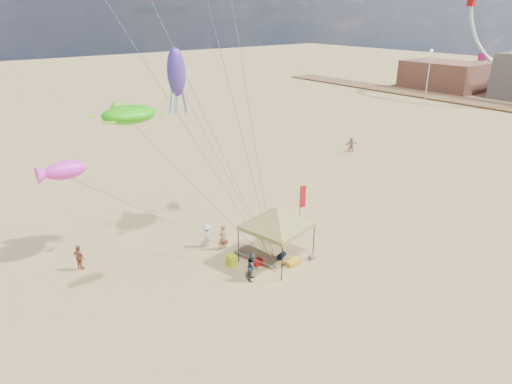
# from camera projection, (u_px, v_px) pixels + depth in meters

# --- Properties ---
(ground) EXTENTS (280.00, 280.00, 0.00)m
(ground) POSITION_uv_depth(u_px,v_px,m) (287.00, 270.00, 26.24)
(ground) COLOR tan
(ground) RESTS_ON ground
(canopy_tent) EXTENTS (6.41, 6.41, 4.04)m
(canopy_tent) POSITION_uv_depth(u_px,v_px,m) (277.00, 210.00, 26.07)
(canopy_tent) COLOR black
(canopy_tent) RESTS_ON ground
(feather_flag) EXTENTS (0.48, 0.11, 3.15)m
(feather_flag) POSITION_uv_depth(u_px,v_px,m) (302.00, 199.00, 30.69)
(feather_flag) COLOR black
(feather_flag) RESTS_ON ground
(cooler_red) EXTENTS (0.54, 0.38, 0.38)m
(cooler_red) POSITION_uv_depth(u_px,v_px,m) (258.00, 262.00, 26.68)
(cooler_red) COLOR #A3110D
(cooler_red) RESTS_ON ground
(cooler_blue) EXTENTS (0.54, 0.38, 0.38)m
(cooler_blue) POSITION_uv_depth(u_px,v_px,m) (276.00, 233.00, 30.22)
(cooler_blue) COLOR #1A14A2
(cooler_blue) RESTS_ON ground
(bag_navy) EXTENTS (0.69, 0.54, 0.36)m
(bag_navy) POSITION_uv_depth(u_px,v_px,m) (282.00, 256.00, 27.43)
(bag_navy) COLOR #0B1D33
(bag_navy) RESTS_ON ground
(bag_orange) EXTENTS (0.54, 0.69, 0.36)m
(bag_orange) POSITION_uv_depth(u_px,v_px,m) (224.00, 240.00, 29.29)
(bag_orange) COLOR #E3430C
(bag_orange) RESTS_ON ground
(chair_green) EXTENTS (0.50, 0.50, 0.70)m
(chair_green) POSITION_uv_depth(u_px,v_px,m) (285.00, 237.00, 29.27)
(chair_green) COLOR #157728
(chair_green) RESTS_ON ground
(chair_yellow) EXTENTS (0.50, 0.50, 0.70)m
(chair_yellow) POSITION_uv_depth(u_px,v_px,m) (232.00, 261.00, 26.53)
(chair_yellow) COLOR #BFD617
(chair_yellow) RESTS_ON ground
(crate_grey) EXTENTS (0.34, 0.30, 0.28)m
(crate_grey) POSITION_uv_depth(u_px,v_px,m) (312.00, 257.00, 27.31)
(crate_grey) COLOR slate
(crate_grey) RESTS_ON ground
(beach_cart) EXTENTS (0.90, 0.50, 0.24)m
(beach_cart) POSITION_uv_depth(u_px,v_px,m) (293.00, 262.00, 26.74)
(beach_cart) COLOR gold
(beach_cart) RESTS_ON ground
(person_near_a) EXTENTS (0.68, 0.50, 1.71)m
(person_near_a) POSITION_uv_depth(u_px,v_px,m) (223.00, 237.00, 28.26)
(person_near_a) COLOR #A97860
(person_near_a) RESTS_ON ground
(person_near_b) EXTENTS (1.01, 1.00, 1.64)m
(person_near_b) POSITION_uv_depth(u_px,v_px,m) (253.00, 267.00, 25.04)
(person_near_b) COLOR #323C45
(person_near_b) RESTS_ON ground
(person_near_c) EXTENTS (1.11, 0.80, 1.54)m
(person_near_c) POSITION_uv_depth(u_px,v_px,m) (207.00, 236.00, 28.60)
(person_near_c) COLOR beige
(person_near_c) RESTS_ON ground
(person_far_a) EXTENTS (0.69, 1.00, 1.58)m
(person_far_a) POSITION_uv_depth(u_px,v_px,m) (79.00, 258.00, 26.02)
(person_far_a) COLOR #A5573F
(person_far_a) RESTS_ON ground
(person_far_c) EXTENTS (1.56, 1.08, 1.61)m
(person_far_c) POSITION_uv_depth(u_px,v_px,m) (351.00, 145.00, 47.89)
(person_far_c) COLOR tan
(person_far_c) RESTS_ON ground
(building_north) EXTENTS (10.00, 14.00, 5.20)m
(building_north) POSITION_uv_depth(u_px,v_px,m) (444.00, 76.00, 85.44)
(building_north) COLOR #8C5947
(building_north) RESTS_ON ground
(lamp_north) EXTENTS (0.50, 0.50, 8.25)m
(lamp_north) POSITION_uv_depth(u_px,v_px,m) (429.00, 66.00, 74.56)
(lamp_north) COLOR silver
(lamp_north) RESTS_ON ground
(turtle_kite) EXTENTS (3.44, 2.90, 1.05)m
(turtle_kite) POSITION_uv_depth(u_px,v_px,m) (129.00, 114.00, 25.52)
(turtle_kite) COLOR #2FCB0C
(turtle_kite) RESTS_ON ground
(fish_kite) EXTENTS (1.99, 1.30, 0.81)m
(fish_kite) POSITION_uv_depth(u_px,v_px,m) (66.00, 170.00, 19.31)
(fish_kite) COLOR #FF32DC
(fish_kite) RESTS_ON ground
(squid_kite) EXTENTS (1.20, 1.20, 2.83)m
(squid_kite) POSITION_uv_depth(u_px,v_px,m) (176.00, 72.00, 26.35)
(squid_kite) COLOR #4E32A4
(squid_kite) RESTS_ON ground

